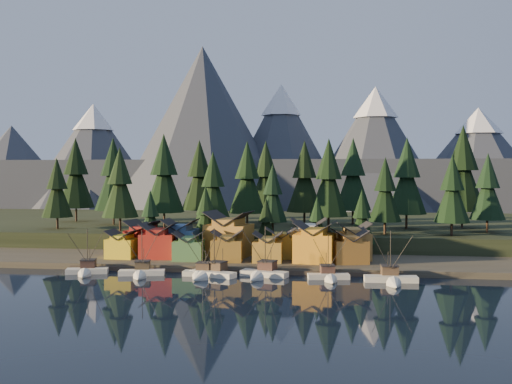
# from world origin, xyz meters

# --- Properties ---
(ground) EXTENTS (500.00, 500.00, 0.00)m
(ground) POSITION_xyz_m (0.00, 0.00, 0.00)
(ground) COLOR black
(ground) RESTS_ON ground
(shore_strip) EXTENTS (400.00, 50.00, 1.50)m
(shore_strip) POSITION_xyz_m (0.00, 40.00, 0.75)
(shore_strip) COLOR #3D382C
(shore_strip) RESTS_ON ground
(hillside) EXTENTS (420.00, 100.00, 6.00)m
(hillside) POSITION_xyz_m (0.00, 90.00, 3.00)
(hillside) COLOR black
(hillside) RESTS_ON ground
(dock) EXTENTS (80.00, 4.00, 1.00)m
(dock) POSITION_xyz_m (0.00, 16.50, 0.50)
(dock) COLOR #463E32
(dock) RESTS_ON ground
(mountain_ridge) EXTENTS (560.00, 190.00, 90.00)m
(mountain_ridge) POSITION_xyz_m (-4.20, 213.59, 26.06)
(mountain_ridge) COLOR #424854
(mountain_ridge) RESTS_ON ground
(boat_0) EXTENTS (10.14, 10.65, 11.55)m
(boat_0) POSITION_xyz_m (-33.38, 9.40, 2.22)
(boat_0) COLOR silver
(boat_0) RESTS_ON ground
(boat_1) EXTENTS (11.07, 11.67, 11.46)m
(boat_1) POSITION_xyz_m (-20.06, 8.97, 2.09)
(boat_1) COLOR white
(boat_1) RESTS_ON ground
(boat_2) EXTENTS (8.93, 9.69, 11.03)m
(boat_2) POSITION_xyz_m (-6.33, 9.90, 2.17)
(boat_2) COLOR beige
(boat_2) RESTS_ON ground
(boat_3) EXTENTS (11.51, 11.95, 12.11)m
(boat_3) POSITION_xyz_m (-4.17, 9.30, 2.23)
(boat_3) COLOR silver
(boat_3) RESTS_ON ground
(boat_4) EXTENTS (11.55, 12.06, 12.62)m
(boat_4) POSITION_xyz_m (7.50, 10.85, 2.37)
(boat_4) COLOR silver
(boat_4) RESTS_ON ground
(boat_5) EXTENTS (9.74, 10.35, 10.83)m
(boat_5) POSITION_xyz_m (22.49, 10.08, 2.04)
(boat_5) COLOR beige
(boat_5) RESTS_ON ground
(boat_6) EXTENTS (11.73, 12.70, 12.28)m
(boat_6) POSITION_xyz_m (35.76, 8.22, 2.22)
(boat_6) COLOR silver
(boat_6) RESTS_ON ground
(house_front_0) EXTENTS (7.58, 7.21, 7.22)m
(house_front_0) POSITION_xyz_m (-30.72, 25.19, 5.29)
(house_front_0) COLOR yellow
(house_front_0) RESTS_ON shore_strip
(house_front_1) EXTENTS (9.15, 8.81, 9.05)m
(house_front_1) POSITION_xyz_m (-21.33, 26.48, 6.25)
(house_front_1) COLOR #A12119
(house_front_1) RESTS_ON shore_strip
(house_front_2) EXTENTS (7.86, 7.91, 7.17)m
(house_front_2) POSITION_xyz_m (-12.75, 23.92, 5.27)
(house_front_2) COLOR #4F8548
(house_front_2) RESTS_ON shore_strip
(house_front_3) EXTENTS (8.14, 7.81, 7.72)m
(house_front_3) POSITION_xyz_m (-2.84, 23.51, 5.55)
(house_front_3) COLOR olive
(house_front_3) RESTS_ON shore_strip
(house_front_4) EXTENTS (7.31, 7.87, 7.31)m
(house_front_4) POSITION_xyz_m (7.31, 24.17, 5.34)
(house_front_4) COLOR #BF8D31
(house_front_4) RESTS_ON shore_strip
(house_front_5) EXTENTS (10.66, 9.93, 10.00)m
(house_front_5) POSITION_xyz_m (18.84, 24.59, 6.75)
(house_front_5) COLOR orange
(house_front_5) RESTS_ON shore_strip
(house_front_6) EXTENTS (9.59, 9.25, 8.12)m
(house_front_6) POSITION_xyz_m (27.35, 24.92, 5.77)
(house_front_6) COLOR #A96F2B
(house_front_6) RESTS_ON shore_strip
(house_back_0) EXTENTS (9.55, 9.27, 9.16)m
(house_back_0) POSITION_xyz_m (-27.43, 32.38, 6.31)
(house_back_0) COLOR maroon
(house_back_0) RESTS_ON shore_strip
(house_back_1) EXTENTS (8.65, 8.75, 9.65)m
(house_back_1) POSITION_xyz_m (-16.81, 31.02, 6.56)
(house_back_1) COLOR #395987
(house_back_1) RESTS_ON shore_strip
(house_back_2) EXTENTS (12.68, 11.94, 11.81)m
(house_back_2) POSITION_xyz_m (-4.01, 32.38, 7.70)
(house_back_2) COLOR #AB772C
(house_back_2) RESTS_ON shore_strip
(house_back_3) EXTENTS (8.52, 7.79, 7.84)m
(house_back_3) POSITION_xyz_m (9.91, 30.29, 5.62)
(house_back_3) COLOR #AB8A2C
(house_back_3) RESTS_ON shore_strip
(house_back_4) EXTENTS (9.52, 9.16, 10.04)m
(house_back_4) POSITION_xyz_m (16.88, 34.11, 6.77)
(house_back_4) COLOR silver
(house_back_4) RESTS_ON shore_strip
(house_back_5) EXTENTS (9.30, 9.39, 9.36)m
(house_back_5) POSITION_xyz_m (28.42, 30.91, 6.41)
(house_back_5) COLOR #A47A3A
(house_back_5) RESTS_ON shore_strip
(tree_hill_0) EXTENTS (9.52, 9.52, 22.17)m
(tree_hill_0) POSITION_xyz_m (-62.00, 52.00, 18.12)
(tree_hill_0) COLOR #332319
(tree_hill_0) RESTS_ON hillside
(tree_hill_1) EXTENTS (12.59, 12.59, 29.33)m
(tree_hill_1) POSITION_xyz_m (-50.00, 68.00, 22.03)
(tree_hill_1) COLOR #332319
(tree_hill_1) RESTS_ON hillside
(tree_hill_2) EXTENTS (10.79, 10.79, 25.14)m
(tree_hill_2) POSITION_xyz_m (-40.00, 48.00, 19.74)
(tree_hill_2) COLOR #332319
(tree_hill_2) RESTS_ON hillside
(tree_hill_3) EXTENTS (12.83, 12.83, 29.90)m
(tree_hill_3) POSITION_xyz_m (-30.00, 60.00, 22.35)
(tree_hill_3) COLOR #332319
(tree_hill_3) RESTS_ON hillside
(tree_hill_4) EXTENTS (12.35, 12.35, 28.77)m
(tree_hill_4) POSITION_xyz_m (-22.00, 75.00, 21.73)
(tree_hill_4) COLOR #332319
(tree_hill_4) RESTS_ON hillside
(tree_hill_5) EXTENTS (10.22, 10.22, 23.81)m
(tree_hill_5) POSITION_xyz_m (-12.00, 50.00, 19.01)
(tree_hill_5) COLOR #332319
(tree_hill_5) RESTS_ON hillside
(tree_hill_6) EXTENTS (11.89, 11.89, 27.71)m
(tree_hill_6) POSITION_xyz_m (-4.00, 65.00, 21.15)
(tree_hill_6) COLOR #332319
(tree_hill_6) RESTS_ON hillside
(tree_hill_7) EXTENTS (8.62, 8.62, 20.08)m
(tree_hill_7) POSITION_xyz_m (6.00, 48.00, 16.97)
(tree_hill_7) COLOR #332319
(tree_hill_7) RESTS_ON hillside
(tree_hill_8) EXTENTS (12.08, 12.08, 28.14)m
(tree_hill_8) POSITION_xyz_m (14.00, 72.00, 21.38)
(tree_hill_8) COLOR #332319
(tree_hill_8) RESTS_ON hillside
(tree_hill_9) EXTENTS (11.93, 11.93, 27.80)m
(tree_hill_9) POSITION_xyz_m (22.00, 55.00, 21.20)
(tree_hill_9) COLOR #332319
(tree_hill_9) RESTS_ON hillside
(tree_hill_10) EXTENTS (12.59, 12.59, 29.34)m
(tree_hill_10) POSITION_xyz_m (30.00, 80.00, 22.04)
(tree_hill_10) COLOR #332319
(tree_hill_10) RESTS_ON hillside
(tree_hill_11) EXTENTS (9.44, 9.44, 21.98)m
(tree_hill_11) POSITION_xyz_m (38.00, 50.00, 18.01)
(tree_hill_11) COLOR #332319
(tree_hill_11) RESTS_ON hillside
(tree_hill_12) EXTENTS (12.26, 12.26, 28.57)m
(tree_hill_12) POSITION_xyz_m (46.00, 66.00, 21.62)
(tree_hill_12) COLOR #332319
(tree_hill_12) RESTS_ON hillside
(tree_hill_13) EXTENTS (9.70, 9.70, 22.59)m
(tree_hill_13) POSITION_xyz_m (56.00, 48.00, 18.35)
(tree_hill_13) COLOR #332319
(tree_hill_13) RESTS_ON hillside
(tree_hill_14) EXTENTS (13.99, 13.99, 32.59)m
(tree_hill_14) POSITION_xyz_m (64.00, 72.00, 23.82)
(tree_hill_14) COLOR #332319
(tree_hill_14) RESTS_ON hillside
(tree_hill_15) EXTENTS (12.31, 12.31, 28.68)m
(tree_hill_15) POSITION_xyz_m (0.00, 82.00, 21.68)
(tree_hill_15) COLOR #332319
(tree_hill_15) RESTS_ON hillside
(tree_hill_16) EXTENTS (12.87, 12.87, 29.99)m
(tree_hill_16) POSITION_xyz_m (-68.00, 78.00, 22.39)
(tree_hill_16) COLOR #332319
(tree_hill_16) RESTS_ON hillside
(tree_hill_17) EXTENTS (9.99, 9.99, 23.28)m
(tree_hill_17) POSITION_xyz_m (68.00, 58.00, 18.72)
(tree_hill_17) COLOR #332319
(tree_hill_17) RESTS_ON hillside
(tree_shore_0) EXTENTS (7.38, 7.38, 17.19)m
(tree_shore_0) POSITION_xyz_m (-28.00, 40.00, 10.89)
(tree_shore_0) COLOR #332319
(tree_shore_0) RESTS_ON shore_strip
(tree_shore_1) EXTENTS (7.90, 7.90, 18.40)m
(tree_shore_1) POSITION_xyz_m (-12.00, 40.00, 11.55)
(tree_shore_1) COLOR #332319
(tree_shore_1) RESTS_ON shore_strip
(tree_shore_2) EXTENTS (6.49, 6.49, 15.12)m
(tree_shore_2) POSITION_xyz_m (5.00, 40.00, 9.75)
(tree_shore_2) COLOR #332319
(tree_shore_2) RESTS_ON shore_strip
(tree_shore_3) EXTENTS (6.71, 6.71, 15.64)m
(tree_shore_3) POSITION_xyz_m (19.00, 40.00, 10.04)
(tree_shore_3) COLOR #332319
(tree_shore_3) RESTS_ON shore_strip
(tree_shore_4) EXTENTS (7.55, 7.55, 17.58)m
(tree_shore_4) POSITION_xyz_m (31.00, 40.00, 11.10)
(tree_shore_4) COLOR #332319
(tree_shore_4) RESTS_ON shore_strip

